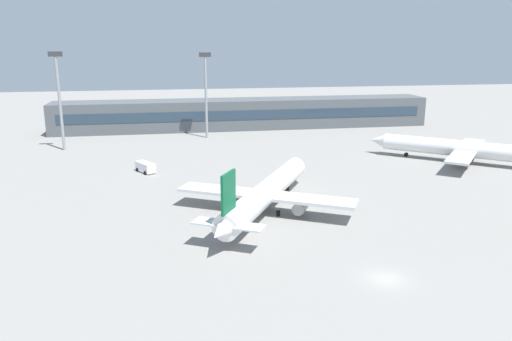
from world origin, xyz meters
TOP-DOWN VIEW (x-y plane):
  - ground_plane at (0.00, 40.00)m, footprint 400.00×400.00m
  - terminal_building at (0.00, 104.59)m, footprint 115.26×12.13m
  - airplane_near at (-8.57, 26.05)m, footprint 27.25×37.47m
  - airplane_mid at (40.42, 50.54)m, footprint 33.76×29.82m
  - service_van_white at (-28.70, 54.02)m, footprint 4.36×5.50m
  - floodlight_tower_west at (-12.95, 90.53)m, footprint 3.20×0.80m
  - floodlight_tower_east at (-49.48, 80.13)m, footprint 3.20×0.80m

SIDE VIEW (x-z plane):
  - ground_plane at x=0.00m, z-range 0.00..0.00m
  - service_van_white at x=-28.70m, z-range 0.07..2.15m
  - airplane_near at x=-8.57m, z-range -2.00..8.25m
  - airplane_mid at x=40.42m, z-range -2.01..8.29m
  - terminal_building at x=0.00m, z-range 0.00..9.00m
  - floodlight_tower_west at x=-12.95m, z-range 1.98..25.44m
  - floodlight_tower_east at x=-49.48m, z-range 1.99..26.02m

